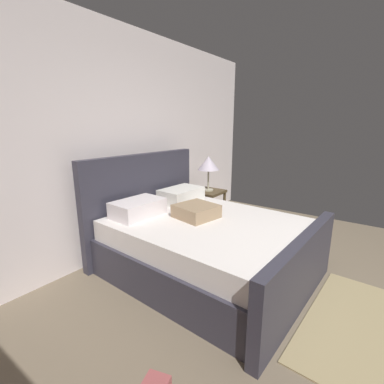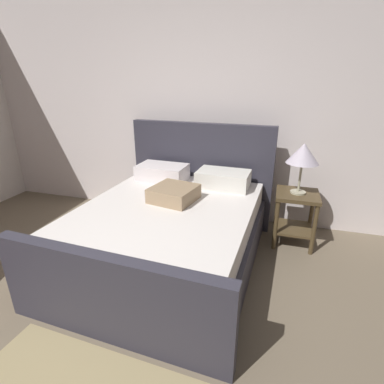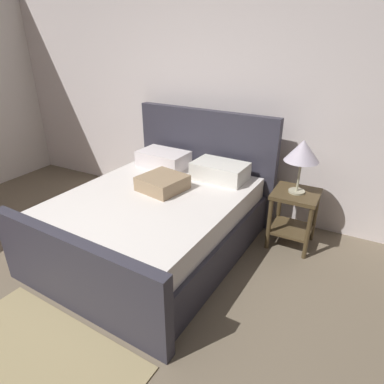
# 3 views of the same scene
# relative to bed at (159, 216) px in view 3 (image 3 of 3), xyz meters

# --- Properties ---
(ground_plane) EXTENTS (5.76, 5.59, 0.02)m
(ground_plane) POSITION_rel_bed_xyz_m (-0.11, -1.65, -0.36)
(ground_plane) COLOR #756652
(wall_back) EXTENTS (5.88, 0.12, 2.75)m
(wall_back) POSITION_rel_bed_xyz_m (-0.11, 1.20, 1.02)
(wall_back) COLOR white
(wall_back) RESTS_ON ground
(bed) EXTENTS (1.85, 2.20, 1.26)m
(bed) POSITION_rel_bed_xyz_m (0.00, 0.00, 0.00)
(bed) COLOR #34323E
(bed) RESTS_ON ground
(nightstand_right) EXTENTS (0.44, 0.44, 0.60)m
(nightstand_right) POSITION_rel_bed_xyz_m (1.19, 0.68, 0.05)
(nightstand_right) COLOR brown
(nightstand_right) RESTS_ON ground
(table_lamp_right) EXTENTS (0.33, 0.33, 0.53)m
(table_lamp_right) POSITION_rel_bed_xyz_m (1.19, 0.68, 0.67)
(table_lamp_right) COLOR #B7B293
(table_lamp_right) RESTS_ON nightstand_right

